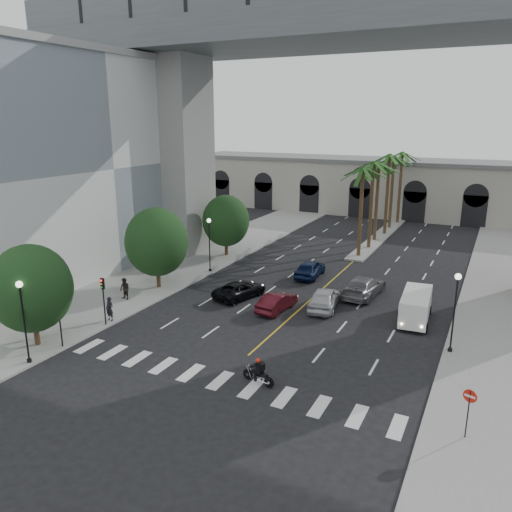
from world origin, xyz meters
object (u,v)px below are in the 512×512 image
Objects in this scene: traffic_signal_far at (103,293)px; traffic_signal_near at (59,312)px; lamp_post_right at (455,306)px; lamp_post_left_near at (23,315)px; car_c at (240,290)px; car_d at (364,286)px; motorcycle_rider at (259,372)px; car_e at (310,268)px; pedestrian_a at (110,309)px; cargo_van at (416,306)px; lamp_post_left_far at (209,240)px; do_not_enter_sign at (469,404)px; car_a at (324,298)px; car_b at (277,302)px; pedestrian_b at (125,289)px.

traffic_signal_near is at bearing -90.00° from traffic_signal_far.
lamp_post_left_near is at bearing -150.31° from lamp_post_right.
car_d is at bearing -135.90° from car_c.
car_e is (-4.38, 19.84, 0.12)m from motorcycle_rider.
car_e is at bearing -96.82° from car_c.
traffic_signal_far is (-22.70, -6.50, -0.71)m from lamp_post_right.
car_e reaches higher than motorcycle_rider.
cargo_van is at bearing 29.39° from pedestrian_a.
pedestrian_a is (-0.10, 7.21, -2.17)m from lamp_post_left_near.
traffic_signal_far is 1.71× the size of motorcycle_rider.
do_not_enter_sign is at bearing -35.08° from lamp_post_left_far.
car_e is at bearing -69.67° from car_a.
cargo_van is at bearing -160.43° from car_b.
car_c is at bearing 33.23° from car_d.
car_e is at bearing 114.46° from motorcycle_rider.
lamp_post_left_near is 1.24× the size of car_b.
do_not_enter_sign is (14.50, -10.93, 1.19)m from car_b.
lamp_post_left_near is 7.53m from pedestrian_a.
pedestrian_a is (-13.14, -9.67, 0.21)m from car_a.
pedestrian_b is (-2.18, 8.64, -1.45)m from traffic_signal_near.
do_not_enter_sign is at bearing 148.34° from car_b.
lamp_post_left_far is 13.88m from car_a.
lamp_post_left_near is at bearing -90.00° from lamp_post_left_far.
lamp_post_right is at bearing 15.98° from traffic_signal_far.
traffic_signal_near is 14.92m from car_c.
car_c is (-7.65, 11.93, -0.02)m from motorcycle_rider.
do_not_enter_sign is at bearing -75.50° from cargo_van.
traffic_signal_near is (-22.70, -10.50, -0.71)m from lamp_post_right.
lamp_post_left_far reaches higher than pedestrian_a.
traffic_signal_far is 13.78m from motorcycle_rider.
lamp_post_left_near is 1.47× the size of traffic_signal_near.
motorcycle_rider is 0.43× the size of car_c.
cargo_van is (6.85, 0.45, 0.37)m from car_a.
do_not_enter_sign reaches higher than car_c.
traffic_signal_near is 2.02× the size of pedestrian_a.
cargo_van is 22.41m from pedestrian_a.
car_b is 12.53m from pedestrian_b.
car_d is at bearing 0.38° from lamp_post_left_far.
pedestrian_a is at bearing -170.01° from do_not_enter_sign.
pedestrian_b is 0.69× the size of do_not_enter_sign.
traffic_signal_near reaches higher than motorcycle_rider.
car_d is 1.11× the size of cargo_van.
do_not_enter_sign is at bearing 10.31° from motorcycle_rider.
do_not_enter_sign reaches higher than car_d.
lamp_post_left_near is 25.83m from car_e.
car_b is 2.38× the size of pedestrian_b.
traffic_signal_near is 0.62× the size of car_d.
pedestrian_a is (-22.90, -5.79, -2.17)m from lamp_post_right.
car_d is at bearing 137.82° from cargo_van.
lamp_post_left_near is 6.54m from traffic_signal_far.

